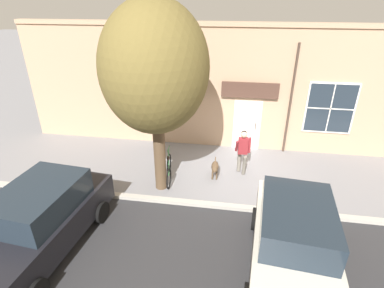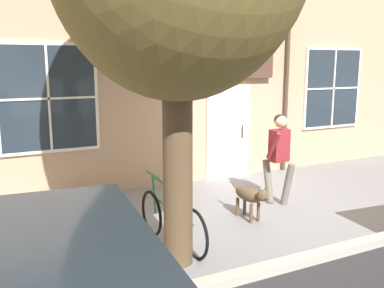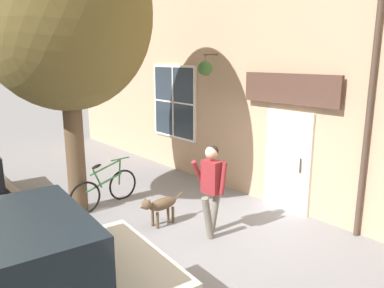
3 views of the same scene
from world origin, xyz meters
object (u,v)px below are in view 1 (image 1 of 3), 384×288
Objects in this scene: leaning_bicycle at (169,169)px; dog_on_leash at (215,167)px; parked_car_mid_block at (294,242)px; parked_car_nearest_curb at (40,221)px; street_tree_by_curb at (155,72)px; pedestrian_walking at (243,148)px.

dog_on_leash is at bearing 101.85° from leaning_bicycle.
parked_car_nearest_curb is at bearing -87.85° from parked_car_mid_block.
dog_on_leash is at bearing 116.96° from street_tree_by_curb.
leaning_bicycle is 0.39× the size of parked_car_mid_block.
leaning_bicycle is at bearing -78.15° from dog_on_leash.
dog_on_leash is 1.62m from leaning_bicycle.
leaning_bicycle is (-0.55, 0.15, -3.53)m from street_tree_by_curb.
parked_car_mid_block is at bearing 15.42° from pedestrian_walking.
pedestrian_walking is 1.20m from dog_on_leash.
dog_on_leash is (0.46, -0.93, -0.59)m from pedestrian_walking.
street_tree_by_curb is at bearing -126.90° from parked_car_mid_block.
pedestrian_walking reaches higher than dog_on_leash.
parked_car_nearest_curb and parked_car_mid_block have the same top height.
pedestrian_walking is at bearing 107.56° from leaning_bicycle.
pedestrian_walking is at bearing -164.58° from parked_car_mid_block.
street_tree_by_curb reaches higher than leaning_bicycle.
dog_on_leash is 0.61× the size of leaning_bicycle.
pedestrian_walking is at bearing 116.79° from street_tree_by_curb.
parked_car_nearest_curb is at bearing -35.82° from street_tree_by_curb.
dog_on_leash is 4.33m from parked_car_mid_block.
street_tree_by_curb reaches higher than pedestrian_walking.
parked_car_nearest_curb is 6.08m from parked_car_mid_block.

